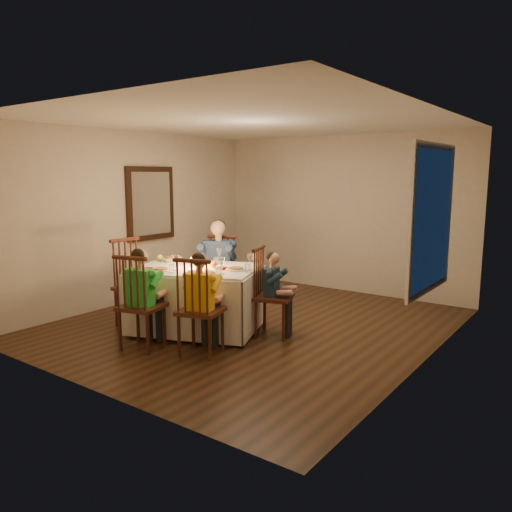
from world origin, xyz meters
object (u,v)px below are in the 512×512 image
Objects in this scene: child_yellow at (201,353)px; chair_near_right at (201,353)px; chair_adult at (219,312)px; child_green at (143,348)px; dining_table at (197,286)px; chair_near_left at (143,348)px; adult at (219,312)px; serving_bowl at (172,260)px; chair_extra at (138,326)px; child_teal at (274,335)px; chair_end at (274,335)px.

chair_near_right is at bearing 180.00° from child_yellow.
child_green is (0.25, -1.64, 0.00)m from chair_adult.
dining_table is 1.68× the size of chair_near_left.
adult is 1.08m from serving_bowl.
dining_table is 1.68× the size of chair_adult.
chair_extra is at bearing -51.22° from chair_near_left.
chair_near_right reaches higher than child_teal.
dining_table is 1.14m from chair_end.
serving_bowl is at bearing -48.62° from child_yellow.
chair_end reaches higher than child_teal.
adult is (-1.21, 0.40, 0.00)m from chair_end.
chair_adult is at bearing 53.65° from child_teal.
adult reaches higher than child_yellow.
adult is (0.45, 1.11, 0.00)m from chair_extra.
chair_extra is 4.75× the size of serving_bowl.
serving_bowl reaches higher than dining_table.
chair_adult is at bearing 67.95° from serving_bowl.
chair_adult is at bearing -73.00° from chair_near_right.
dining_table is 1.00m from chair_extra.
chair_extra is at bearing -135.20° from chair_adult.
chair_extra is 1.01× the size of child_yellow.
dining_table is at bearing -60.94° from chair_near_right.
chair_adult is (-0.29, 0.77, -0.57)m from dining_table.
chair_near_left is 1.40m from serving_bowl.
child_green is (-0.66, -0.26, 0.00)m from chair_near_right.
child_green reaches higher than chair_end.
dining_table is at bearing 94.06° from chair_end.
dining_table reaches higher than child_yellow.
chair_adult is 1.66m from child_green.
chair_near_left is 0.00m from child_green.
chair_near_right is at bearing 145.21° from child_teal.
child_teal is at bearing 1.06° from dining_table.
dining_table is at bearing -92.59° from adult.
chair_near_left is at bearing 124.43° from chair_end.
child_green is at bearing 124.43° from chair_end.
serving_bowl is (-1.47, -0.25, 0.83)m from chair_end.
dining_table is 1.14m from child_teal.
chair_adult is 1.27m from child_teal.
dining_table is 1.62× the size of child_yellow.
child_green is (0.25, -1.64, 0.00)m from adult.
chair_extra is 0.86× the size of adult.
chair_extra is (-0.74, -0.34, -0.57)m from dining_table.
dining_table reaches higher than child_teal.
chair_end is (0.95, 1.25, 0.00)m from chair_near_left.
chair_adult and chair_end have the same top height.
dining_table is 1.04m from chair_near_right.
chair_end is at bearing -41.27° from chair_adult.
chair_near_left is 0.71m from child_yellow.
serving_bowl is at bearing 81.43° from chair_end.
child_green is at bearing 4.97° from chair_near_right.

